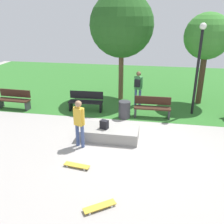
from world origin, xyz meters
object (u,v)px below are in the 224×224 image
(skateboard_by_ledge, at_px, (77,165))
(skateboard_spare, at_px, (100,206))
(park_bench_near_path, at_px, (86,101))
(tree_leaning_ash, at_px, (122,25))
(park_bench_far_right, at_px, (152,107))
(trash_bin, at_px, (124,110))
(backpack_on_ledge, at_px, (104,124))
(tree_slender_maple, at_px, (207,37))
(concrete_ledge, at_px, (109,133))
(skater_performing_trick, at_px, (79,120))
(lamp_post, at_px, (199,61))
(pedestrian_with_backpack, at_px, (138,85))
(park_bench_far_left, at_px, (14,99))

(skateboard_by_ledge, relative_size, skateboard_spare, 1.06)
(park_bench_near_path, bearing_deg, tree_leaning_ash, 55.30)
(park_bench_far_right, relative_size, trash_bin, 2.08)
(park_bench_far_right, bearing_deg, tree_leaning_ash, 127.56)
(backpack_on_ledge, bearing_deg, tree_slender_maple, -109.71)
(park_bench_near_path, bearing_deg, backpack_on_ledge, -61.80)
(concrete_ledge, bearing_deg, skateboard_by_ledge, -106.92)
(tree_leaning_ash, relative_size, trash_bin, 6.97)
(tree_slender_maple, xyz_separation_m, trash_bin, (-3.54, -2.63, -2.91))
(park_bench_near_path, xyz_separation_m, tree_slender_maple, (5.45, 2.04, 2.81))
(skater_performing_trick, distance_m, trash_bin, 3.08)
(park_bench_far_right, height_order, tree_leaning_ash, tree_leaning_ash)
(skateboard_by_ledge, relative_size, park_bench_far_right, 0.51)
(skateboard_spare, height_order, lamp_post, lamp_post)
(backpack_on_ledge, bearing_deg, skateboard_spare, 120.35)
(skateboard_spare, bearing_deg, park_bench_far_right, 79.55)
(tree_slender_maple, relative_size, trash_bin, 5.72)
(skater_performing_trick, height_order, tree_leaning_ash, tree_leaning_ash)
(skateboard_by_ledge, relative_size, trash_bin, 1.06)
(concrete_ledge, xyz_separation_m, skateboard_spare, (0.45, -3.52, -0.15))
(tree_slender_maple, xyz_separation_m, pedestrian_with_backpack, (-3.09, -0.94, -2.25))
(lamp_post, bearing_deg, tree_slender_maple, 72.35)
(concrete_ledge, relative_size, skateboard_by_ledge, 2.67)
(backpack_on_ledge, relative_size, pedestrian_with_backpack, 0.18)
(skateboard_spare, bearing_deg, skateboard_by_ledge, 124.49)
(backpack_on_ledge, bearing_deg, park_bench_far_right, -104.05)
(park_bench_far_left, bearing_deg, skateboard_spare, -46.31)
(tree_leaning_ash, relative_size, lamp_post, 1.35)
(concrete_ledge, distance_m, skateboard_spare, 3.55)
(skateboard_spare, distance_m, park_bench_near_path, 6.48)
(park_bench_near_path, xyz_separation_m, tree_leaning_ash, (1.38, 2.00, 3.31))
(park_bench_far_left, xyz_separation_m, tree_slender_maple, (8.96, 2.37, 2.81))
(pedestrian_with_backpack, bearing_deg, park_bench_near_path, -155.16)
(lamp_post, bearing_deg, skateboard_by_ledge, -128.06)
(backpack_on_ledge, height_order, tree_leaning_ash, tree_leaning_ash)
(backpack_on_ledge, distance_m, skater_performing_trick, 1.06)
(concrete_ledge, bearing_deg, skater_performing_trick, -139.44)
(concrete_ledge, xyz_separation_m, trash_bin, (0.33, 2.03, 0.17))
(lamp_post, bearing_deg, backpack_on_ledge, -138.07)
(park_bench_far_left, bearing_deg, skater_performing_trick, -35.56)
(skateboard_spare, xyz_separation_m, park_bench_far_right, (1.08, 5.88, 0.42))
(skateboard_spare, bearing_deg, concrete_ledge, 97.26)
(trash_bin, bearing_deg, skateboard_by_ledge, -103.02)
(tree_slender_maple, distance_m, tree_leaning_ash, 4.10)
(concrete_ledge, distance_m, skater_performing_trick, 1.38)
(skater_performing_trick, bearing_deg, concrete_ledge, 40.56)
(park_bench_near_path, height_order, tree_leaning_ash, tree_leaning_ash)
(concrete_ledge, distance_m, trash_bin, 2.07)
(skater_performing_trick, bearing_deg, park_bench_near_path, 102.18)
(trash_bin, relative_size, pedestrian_with_backpack, 0.44)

